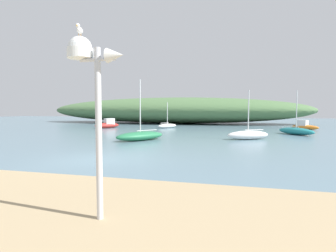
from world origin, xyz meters
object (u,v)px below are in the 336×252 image
object	(u,v)px
mast_structure	(89,70)
sailboat_far_left	(248,135)
motorboat_mid_channel	(108,124)
sailboat_outer_mooring	(167,126)
sailboat_inner_mooring	(140,136)
motorboat_near_shore	(304,126)
seagull_on_radar	(79,29)
sailboat_by_sandbar	(296,131)

from	to	relation	value
mast_structure	sailboat_far_left	xyz separation A→B (m)	(3.71, 16.19, -2.69)
mast_structure	motorboat_mid_channel	size ratio (longest dim) A/B	1.13
sailboat_outer_mooring	motorboat_mid_channel	bearing A→B (deg)	-165.50
mast_structure	sailboat_inner_mooring	size ratio (longest dim) A/B	0.79
motorboat_near_shore	seagull_on_radar	bearing A→B (deg)	-110.67
sailboat_by_sandbar	motorboat_mid_channel	distance (m)	20.35
motorboat_near_shore	sailboat_inner_mooring	distance (m)	19.85
sailboat_by_sandbar	sailboat_outer_mooring	bearing A→B (deg)	158.56
seagull_on_radar	sailboat_far_left	world-z (taller)	seagull_on_radar
seagull_on_radar	sailboat_far_left	bearing A→B (deg)	76.54
sailboat_far_left	sailboat_outer_mooring	world-z (taller)	sailboat_far_left
sailboat_outer_mooring	sailboat_by_sandbar	bearing A→B (deg)	-21.44
motorboat_near_shore	sailboat_outer_mooring	bearing A→B (deg)	-175.03
motorboat_near_shore	sailboat_outer_mooring	distance (m)	15.38
seagull_on_radar	sailboat_far_left	xyz separation A→B (m)	(3.88, 16.21, -3.44)
mast_structure	sailboat_by_sandbar	bearing A→B (deg)	69.10
sailboat_far_left	mast_structure	bearing A→B (deg)	-102.91
sailboat_far_left	motorboat_mid_channel	xyz separation A→B (m)	(-15.74, 8.23, 0.08)
seagull_on_radar	sailboat_by_sandbar	size ratio (longest dim) A/B	0.07
mast_structure	sailboat_far_left	size ratio (longest dim) A/B	0.94
sailboat_inner_mooring	motorboat_mid_channel	bearing A→B (deg)	126.87
seagull_on_radar	sailboat_outer_mooring	xyz separation A→B (m)	(-4.92, 26.24, -3.51)
mast_structure	motorboat_near_shore	size ratio (longest dim) A/B	1.20
sailboat_far_left	sailboat_outer_mooring	xyz separation A→B (m)	(-8.80, 10.03, -0.07)
motorboat_mid_channel	motorboat_near_shore	bearing A→B (deg)	7.99
sailboat_by_sandbar	motorboat_mid_channel	bearing A→B (deg)	170.49
mast_structure	motorboat_mid_channel	world-z (taller)	mast_structure
sailboat_by_sandbar	mast_structure	bearing A→B (deg)	-110.90
seagull_on_radar	sailboat_inner_mooring	distance (m)	14.62
mast_structure	motorboat_mid_channel	xyz separation A→B (m)	(-12.03, 24.43, -2.61)
sailboat_inner_mooring	sailboat_by_sandbar	xyz separation A→B (m)	(12.01, 7.39, -0.01)
seagull_on_radar	sailboat_inner_mooring	size ratio (longest dim) A/B	0.06
sailboat_inner_mooring	sailboat_far_left	size ratio (longest dim) A/B	1.19
sailboat_inner_mooring	motorboat_mid_channel	size ratio (longest dim) A/B	1.43
sailboat_by_sandbar	sailboat_inner_mooring	bearing A→B (deg)	-148.39
sailboat_by_sandbar	sailboat_outer_mooring	distance (m)	14.11
motorboat_near_shore	sailboat_outer_mooring	size ratio (longest dim) A/B	0.94
seagull_on_radar	motorboat_near_shore	bearing A→B (deg)	69.33
sailboat_by_sandbar	sailboat_outer_mooring	xyz separation A→B (m)	(-13.14, 5.16, -0.05)
sailboat_inner_mooring	sailboat_by_sandbar	bearing A→B (deg)	31.61
seagull_on_radar	sailboat_outer_mooring	distance (m)	26.92
motorboat_near_shore	mast_structure	bearing A→B (deg)	-110.37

